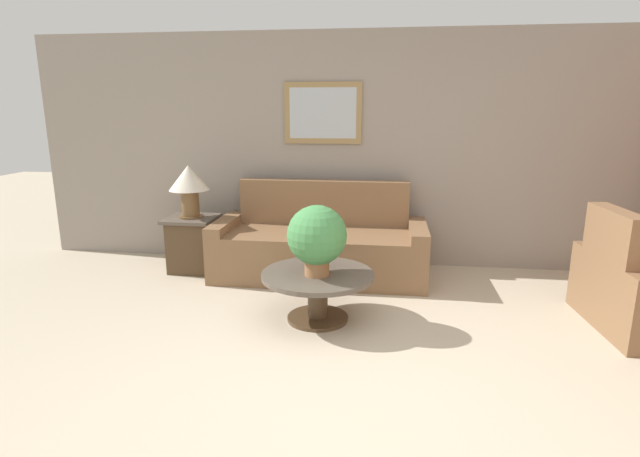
# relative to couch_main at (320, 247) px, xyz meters

# --- Properties ---
(ground_plane) EXTENTS (20.00, 20.00, 0.00)m
(ground_plane) POSITION_rel_couch_main_xyz_m (0.54, -2.35, -0.32)
(ground_plane) COLOR #BCAD93
(wall_back) EXTENTS (7.91, 0.09, 2.60)m
(wall_back) POSITION_rel_couch_main_xyz_m (0.53, 0.56, 0.99)
(wall_back) COLOR gray
(wall_back) RESTS_ON ground_plane
(couch_main) EXTENTS (2.24, 0.90, 0.99)m
(couch_main) POSITION_rel_couch_main_xyz_m (0.00, 0.00, 0.00)
(couch_main) COLOR brown
(couch_main) RESTS_ON ground_plane
(coffee_table) EXTENTS (0.95, 0.95, 0.43)m
(coffee_table) POSITION_rel_couch_main_xyz_m (0.14, -1.16, -0.01)
(coffee_table) COLOR #4C3823
(coffee_table) RESTS_ON ground_plane
(side_table) EXTENTS (0.53, 0.53, 0.61)m
(side_table) POSITION_rel_couch_main_xyz_m (-1.43, -0.00, -0.01)
(side_table) COLOR #4C3823
(side_table) RESTS_ON ground_plane
(table_lamp) EXTENTS (0.43, 0.43, 0.57)m
(table_lamp) POSITION_rel_couch_main_xyz_m (-1.43, -0.00, 0.67)
(table_lamp) COLOR brown
(table_lamp) RESTS_ON side_table
(potted_plant_on_table) EXTENTS (0.49, 0.49, 0.59)m
(potted_plant_on_table) POSITION_rel_couch_main_xyz_m (0.14, -1.22, 0.43)
(potted_plant_on_table) COLOR #9E6B42
(potted_plant_on_table) RESTS_ON coffee_table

